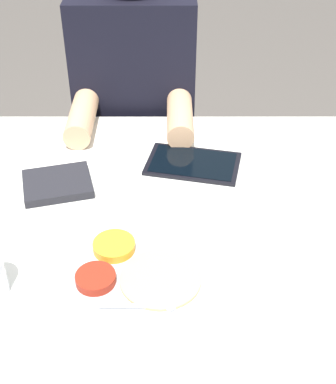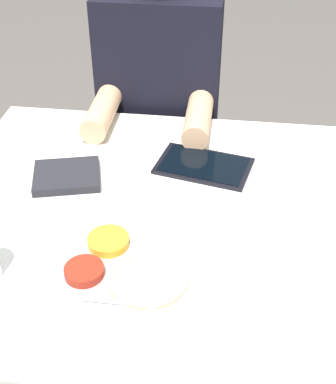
{
  "view_description": "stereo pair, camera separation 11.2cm",
  "coord_description": "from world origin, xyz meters",
  "px_view_note": "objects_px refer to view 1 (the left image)",
  "views": [
    {
      "loc": [
        -0.02,
        -0.89,
        1.48
      ],
      "look_at": [
        -0.02,
        0.0,
        0.81
      ],
      "focal_mm": 50.0,
      "sensor_mm": 36.0,
      "label": 1
    },
    {
      "loc": [
        0.1,
        -0.89,
        1.48
      ],
      "look_at": [
        -0.02,
        0.0,
        0.81
      ],
      "focal_mm": 50.0,
      "sensor_mm": 36.0,
      "label": 2
    }
  ],
  "objects_px": {
    "red_notebook": "(59,184)",
    "tablet_device": "(194,164)",
    "thali_tray": "(132,274)",
    "person_diner": "(138,143)"
  },
  "relations": [
    {
      "from": "red_notebook",
      "to": "tablet_device",
      "type": "relative_size",
      "value": 0.73
    },
    {
      "from": "thali_tray",
      "to": "red_notebook",
      "type": "relative_size",
      "value": 1.65
    },
    {
      "from": "thali_tray",
      "to": "person_diner",
      "type": "distance_m",
      "value": 0.77
    },
    {
      "from": "person_diner",
      "to": "red_notebook",
      "type": "bearing_deg",
      "value": -108.59
    },
    {
      "from": "thali_tray",
      "to": "tablet_device",
      "type": "height_order",
      "value": "thali_tray"
    },
    {
      "from": "red_notebook",
      "to": "thali_tray",
      "type": "bearing_deg",
      "value": -56.85
    },
    {
      "from": "red_notebook",
      "to": "tablet_device",
      "type": "bearing_deg",
      "value": 16.17
    },
    {
      "from": "thali_tray",
      "to": "tablet_device",
      "type": "xyz_separation_m",
      "value": [
        0.13,
        0.38,
        -0.0
      ]
    },
    {
      "from": "red_notebook",
      "to": "person_diner",
      "type": "relative_size",
      "value": 0.15
    },
    {
      "from": "red_notebook",
      "to": "tablet_device",
      "type": "height_order",
      "value": "red_notebook"
    }
  ]
}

